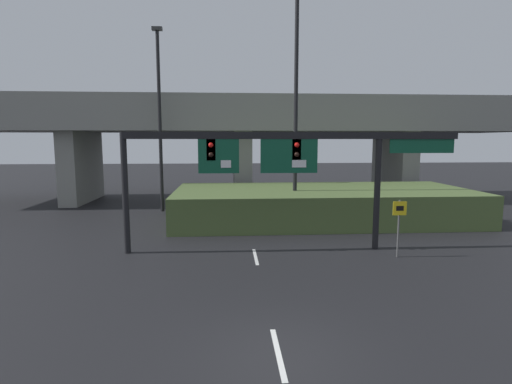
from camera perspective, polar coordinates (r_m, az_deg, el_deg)
ground_plane at (r=10.45m, az=3.09°, el=-21.63°), size 160.00×160.00×0.00m
lane_markings at (r=21.56m, az=-0.80°, el=-6.20°), size 0.14×42.40×0.01m
signal_gantry at (r=18.09m, az=3.55°, el=5.30°), size 15.27×0.44×5.45m
speed_limit_sign at (r=18.34m, az=19.75°, el=-3.82°), size 0.60×0.11×2.52m
highway_light_pole_near at (r=24.58m, az=5.72°, el=12.25°), size 0.70×0.36×13.59m
highway_light_pole_far at (r=29.23m, az=-13.59°, el=10.48°), size 0.70×0.36×12.75m
overpass_bridge at (r=34.04m, az=-2.05°, el=9.01°), size 47.06×8.51×8.51m
grass_embankment at (r=25.93m, az=9.40°, el=-1.74°), size 18.54×8.11×2.00m
parked_sedan_near_right at (r=25.22m, az=18.20°, el=-3.08°), size 4.49×2.54×1.40m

